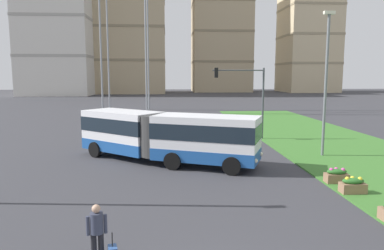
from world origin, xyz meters
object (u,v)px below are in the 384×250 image
articulated_bus (164,135)px  apartment_tower_centre (221,34)px  streetlight_median (326,79)px  apartment_tower_eastcentre (309,24)px  pedestrian_crossing (97,230)px  traffic_light_far_right (246,90)px  flower_planter_2 (353,185)px  apartment_tower_westcentre (130,15)px  apartment_tower_west (55,1)px  flower_planter_3 (337,175)px

articulated_bus → apartment_tower_centre: (17.76, 96.69, 16.73)m
streetlight_median → apartment_tower_eastcentre: apartment_tower_eastcentre is taller
pedestrian_crossing → apartment_tower_eastcentre: apartment_tower_eastcentre is taller
articulated_bus → traffic_light_far_right: 10.22m
pedestrian_crossing → flower_planter_2: pedestrian_crossing is taller
pedestrian_crossing → apartment_tower_westcentre: apartment_tower_westcentre is taller
apartment_tower_westcentre → apartment_tower_eastcentre: size_ratio=1.07×
apartment_tower_westcentre → traffic_light_far_right: bearing=-78.1°
articulated_bus → pedestrian_crossing: articulated_bus is taller
apartment_tower_westcentre → apartment_tower_eastcentre: apartment_tower_westcentre is taller
apartment_tower_eastcentre → flower_planter_2: bearing=-110.2°
apartment_tower_west → apartment_tower_centre: apartment_tower_west is taller
pedestrian_crossing → streetlight_median: size_ratio=0.19×
flower_planter_3 → flower_planter_2: bearing=-90.0°
flower_planter_3 → apartment_tower_west: bearing=114.2°
streetlight_median → apartment_tower_centre: 97.09m
articulated_bus → apartment_tower_west: apartment_tower_west is taller
traffic_light_far_right → apartment_tower_centre: apartment_tower_centre is taller
pedestrian_crossing → apartment_tower_westcentre: bearing=95.0°
streetlight_median → apartment_tower_westcentre: (-21.07, 88.73, 17.87)m
flower_planter_2 → pedestrian_crossing: bearing=-152.7°
pedestrian_crossing → apartment_tower_west: apartment_tower_west is taller
articulated_bus → traffic_light_far_right: traffic_light_far_right is taller
articulated_bus → pedestrian_crossing: size_ratio=6.47×
flower_planter_3 → articulated_bus: bearing=148.6°
pedestrian_crossing → traffic_light_far_right: 21.40m
flower_planter_2 → apartment_tower_eastcentre: apartment_tower_eastcentre is taller
flower_planter_3 → traffic_light_far_right: traffic_light_far_right is taller
articulated_bus → apartment_tower_eastcentre: 105.00m
streetlight_median → articulated_bus: bearing=-175.6°
traffic_light_far_right → apartment_tower_eastcentre: (38.45, 85.36, 17.42)m
traffic_light_far_right → flower_planter_2: bearing=-82.7°
apartment_tower_west → apartment_tower_westcentre: apartment_tower_west is taller
apartment_tower_centre → apartment_tower_west: bearing=-157.7°
apartment_tower_westcentre → apartment_tower_west: bearing=-146.5°
pedestrian_crossing → flower_planter_3: size_ratio=1.58×
pedestrian_crossing → apartment_tower_centre: bearing=79.8°
apartment_tower_westcentre → flower_planter_2: bearing=-78.7°
flower_planter_3 → streetlight_median: 7.81m
pedestrian_crossing → apartment_tower_westcentre: 104.31m
flower_planter_3 → traffic_light_far_right: (-1.82, 12.54, 3.67)m
articulated_bus → flower_planter_3: (8.47, -5.17, -1.23)m
streetlight_median → traffic_light_far_right: bearing=119.5°
pedestrian_crossing → apartment_tower_eastcentre: (46.90, 104.78, 20.51)m
apartment_tower_westcentre → apartment_tower_eastcentre: bearing=3.3°
apartment_tower_centre → apartment_tower_eastcentre: 27.80m
traffic_light_far_right → apartment_tower_eastcentre: 95.23m
flower_planter_3 → traffic_light_far_right: bearing=98.3°
apartment_tower_centre → flower_planter_2: bearing=-95.1°
articulated_bus → apartment_tower_westcentre: bearing=96.8°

